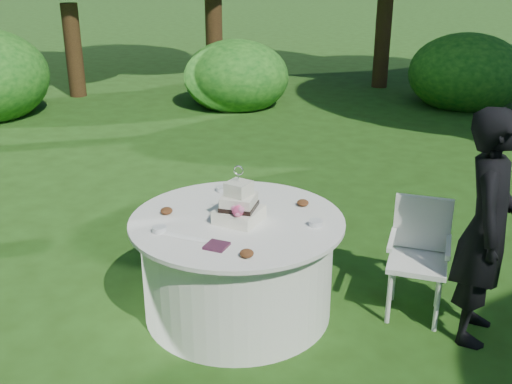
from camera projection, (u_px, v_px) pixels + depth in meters
ground at (238, 310)px, 4.60m from camera, size 80.00×80.00×0.00m
napkins at (217, 246)px, 3.90m from camera, size 0.14×0.14×0.02m
feather_plume at (181, 236)px, 4.03m from camera, size 0.48×0.07×0.01m
guest at (487, 228)px, 4.03m from camera, size 0.41×0.61×1.66m
table at (238, 265)px, 4.46m from camera, size 1.56×1.56×0.77m
cake at (239, 207)px, 4.24m from camera, size 0.31×0.32×0.42m
chair at (419, 249)px, 4.43m from camera, size 0.47×0.45×0.89m
votives at (233, 213)px, 4.37m from camera, size 1.06×0.96×0.04m
petal_cups at (239, 220)px, 4.23m from camera, size 0.96×1.02×0.05m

